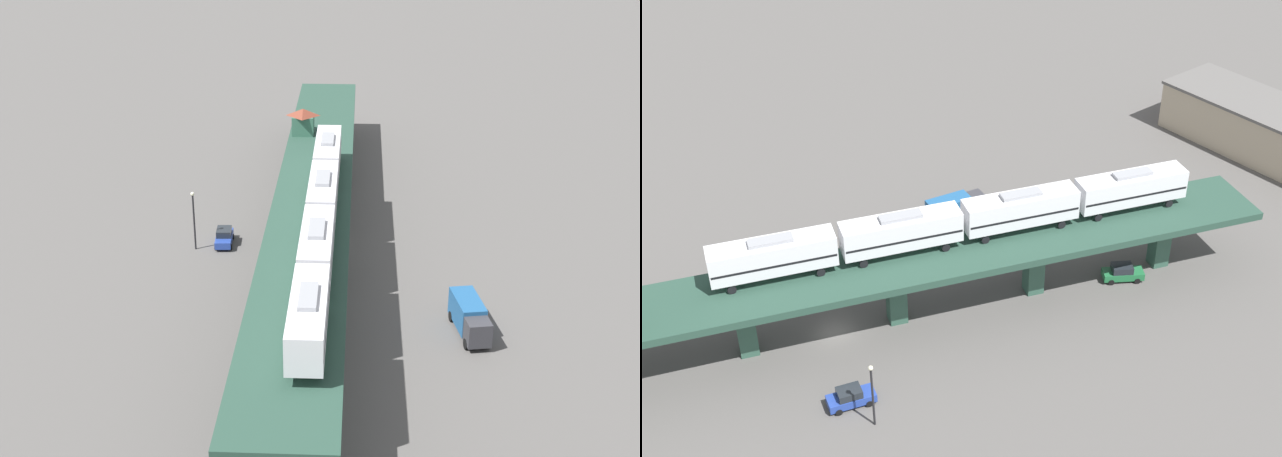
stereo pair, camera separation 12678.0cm
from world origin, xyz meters
The scene contains 8 objects.
ground_plane centered at (0.00, 0.00, 0.00)m, with size 400.00×400.00×0.00m, color #514F4C.
elevated_viaduct centered at (-0.05, -0.16, 6.20)m, with size 33.68×90.70×7.20m.
subway_train centered at (2.55, 13.81, 9.74)m, with size 16.55×48.61×4.45m.
signal_hut centered at (-3.30, -20.01, 9.00)m, with size 3.99×3.99×3.40m.
street_car_blue centered at (9.68, -3.58, 0.94)m, with size 2.75×4.69×1.89m.
street_car_green centered at (10.10, 29.78, 0.94)m, with size 3.77×4.71×1.89m.
delivery_truck centered at (-9.99, 21.69, 1.76)m, with size 3.06×7.41×3.20m.
street_lamp centered at (13.03, -3.08, 4.11)m, with size 0.44×0.44×6.94m.
Camera 1 is at (20.66, 89.34, 42.95)m, focal length 50.00 mm.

